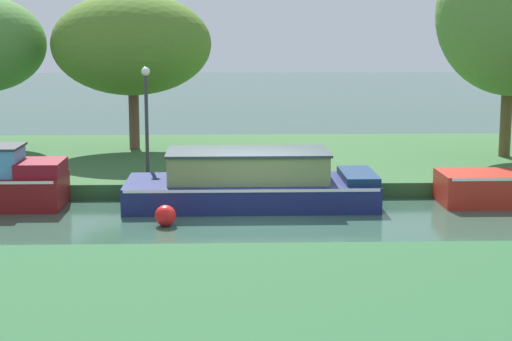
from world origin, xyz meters
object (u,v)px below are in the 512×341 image
Objects in this scene: willow_tree_centre at (131,44)px; channel_buoy at (165,216)px; navy_cruiser at (252,183)px; lamp_post at (146,107)px.

willow_tree_centre is 9.99m from channel_buoy.
navy_cruiser is at bearing 46.47° from channel_buoy.
channel_buoy is (1.71, -9.15, -3.64)m from willow_tree_centre.
channel_buoy is at bearing -79.42° from willow_tree_centre.
navy_cruiser is 4.13m from lamp_post.
lamp_post is 5.10m from channel_buoy.
navy_cruiser is 1.20× the size of willow_tree_centre.
willow_tree_centre is at bearing 118.10° from navy_cruiser.
navy_cruiser is at bearing -61.90° from willow_tree_centre.
lamp_post reaches higher than navy_cruiser.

